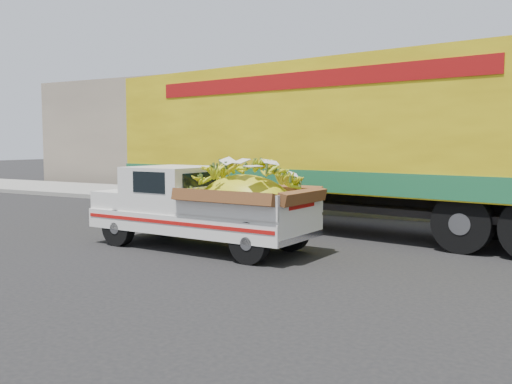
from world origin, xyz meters
The scene contains 6 objects.
ground centered at (0.00, 0.00, 0.00)m, with size 100.00×100.00×0.00m, color black.
curb centered at (0.00, 6.33, 0.07)m, with size 60.00×0.25×0.15m, color gray.
sidewalk centered at (0.00, 8.43, 0.07)m, with size 60.00×4.00×0.14m, color gray.
building_left centered at (-8.00, 14.33, 2.50)m, with size 18.00×6.00×5.00m, color gray.
pickup_truck centered at (1.03, 0.32, 0.83)m, with size 4.52×1.87×1.55m.
semi_trailer centered at (1.86, 3.88, 2.12)m, with size 12.07×4.40×3.80m.
Camera 1 is at (7.01, -8.50, 2.03)m, focal length 40.00 mm.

